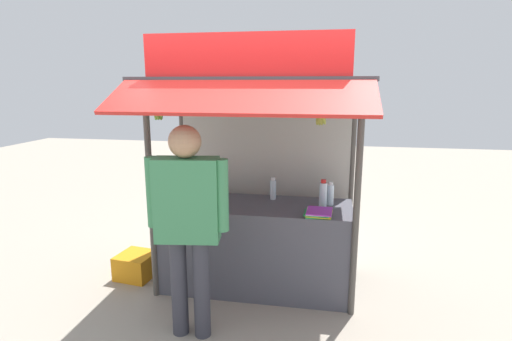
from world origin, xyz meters
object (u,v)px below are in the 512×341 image
magazine_stack_left (318,213)px  vendor_person (188,214)px  water_bottle_back_right (323,194)px  banana_bunch_leftmost (321,116)px  water_bottle_right (211,188)px  water_bottle_back_left (273,189)px  water_bottle_mid_left (330,194)px  banana_bunch_inner_left (158,113)px  magazine_stack_far_left (170,202)px  plastic_crate (137,265)px

magazine_stack_left → vendor_person: vendor_person is taller
water_bottle_back_right → banana_bunch_leftmost: (-0.04, -0.50, 0.81)m
water_bottle_right → water_bottle_back_left: bearing=6.9°
water_bottle_back_right → banana_bunch_leftmost: banana_bunch_leftmost is taller
water_bottle_mid_left → banana_bunch_leftmost: bearing=-101.4°
banana_bunch_inner_left → water_bottle_back_right: bearing=18.8°
water_bottle_back_left → vendor_person: vendor_person is taller
water_bottle_mid_left → banana_bunch_leftmost: banana_bunch_leftmost is taller
vendor_person → water_bottle_back_right: bearing=34.1°
water_bottle_back_right → vendor_person: 1.42m
banana_bunch_inner_left → magazine_stack_left: bearing=9.4°
water_bottle_back_right → banana_bunch_inner_left: (-1.46, -0.50, 0.81)m
water_bottle_right → water_bottle_back_right: size_ratio=0.84×
water_bottle_right → magazine_stack_far_left: size_ratio=0.72×
water_bottle_back_right → water_bottle_back_left: 0.55m
plastic_crate → water_bottle_back_right: bearing=2.0°
banana_bunch_inner_left → vendor_person: 0.98m
banana_bunch_inner_left → banana_bunch_leftmost: same height
water_bottle_back_right → banana_bunch_inner_left: bearing=-161.2°
water_bottle_mid_left → banana_bunch_inner_left: bearing=-159.5°
vendor_person → banana_bunch_inner_left: bearing=123.7°
magazine_stack_left → plastic_crate: bearing=174.4°
magazine_stack_far_left → vendor_person: size_ratio=0.18×
water_bottle_back_left → banana_bunch_inner_left: (-0.94, -0.67, 0.83)m
water_bottle_mid_left → magazine_stack_left: water_bottle_mid_left is taller
water_bottle_mid_left → plastic_crate: bearing=-176.0°
banana_bunch_leftmost → vendor_person: banana_bunch_leftmost is taller
water_bottle_mid_left → banana_bunch_inner_left: 1.84m
vendor_person → plastic_crate: (-0.94, 0.88, -0.94)m
water_bottle_back_right → water_bottle_back_left: bearing=161.3°
water_bottle_right → plastic_crate: size_ratio=0.62×
water_bottle_right → magazine_stack_left: water_bottle_right is taller
water_bottle_back_right → banana_bunch_leftmost: 0.95m
water_bottle_right → banana_bunch_leftmost: banana_bunch_leftmost is taller
magazine_stack_far_left → banana_bunch_inner_left: (0.05, -0.27, 0.91)m
water_bottle_back_left → water_bottle_right: bearing=-173.1°
banana_bunch_inner_left → plastic_crate: banana_bunch_inner_left is taller
water_bottle_back_left → plastic_crate: bearing=-170.5°
magazine_stack_far_left → vendor_person: bearing=-58.3°
water_bottle_mid_left → banana_bunch_leftmost: 1.01m
magazine_stack_far_left → banana_bunch_inner_left: 0.95m
magazine_stack_left → plastic_crate: (-1.96, 0.19, -0.79)m
magazine_stack_left → banana_bunch_leftmost: 0.94m
water_bottle_right → water_bottle_back_right: (1.18, -0.10, 0.02)m
water_bottle_back_right → plastic_crate: size_ratio=0.74×
water_bottle_right → water_bottle_back_right: water_bottle_back_right is taller
magazine_stack_far_left → water_bottle_right: bearing=44.4°
water_bottle_back_left → plastic_crate: water_bottle_back_left is taller
water_bottle_mid_left → water_bottle_back_right: 0.11m
banana_bunch_leftmost → plastic_crate: 2.63m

